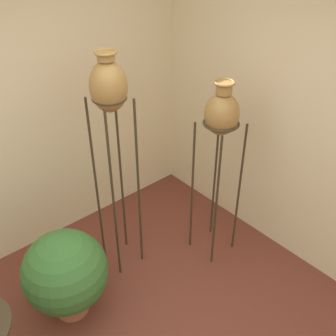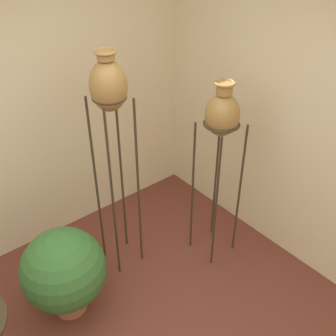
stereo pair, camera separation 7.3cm
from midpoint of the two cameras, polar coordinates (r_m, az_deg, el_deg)
vase_stand_tall at (r=2.89m, az=-7.82°, el=10.54°), size 0.27×0.27×1.97m
vase_stand_medium at (r=3.14m, az=8.49°, el=6.96°), size 0.31×0.31×1.69m
potted_plant at (r=3.22m, az=-14.22°, el=-14.31°), size 0.66×0.66×0.78m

